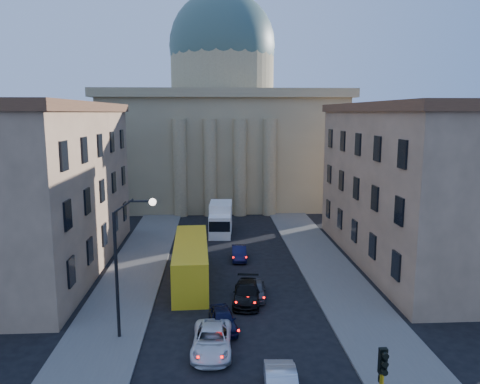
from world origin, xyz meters
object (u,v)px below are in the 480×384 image
(street_lamp, at_px, (125,256))
(car_left_near, at_px, (223,319))
(city_bus, at_px, (191,260))
(box_truck, at_px, (221,220))

(street_lamp, height_order, car_left_near, street_lamp)
(city_bus, relative_size, box_truck, 1.84)
(city_bus, xyz_separation_m, box_truck, (2.70, 15.35, -0.14))
(city_bus, distance_m, box_truck, 15.59)
(street_lamp, height_order, box_truck, street_lamp)
(street_lamp, xyz_separation_m, city_bus, (3.47, 9.86, -3.51))
(street_lamp, height_order, city_bus, street_lamp)
(street_lamp, bearing_deg, city_bus, 70.62)
(street_lamp, bearing_deg, box_truck, 76.24)
(box_truck, bearing_deg, street_lamp, -100.53)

